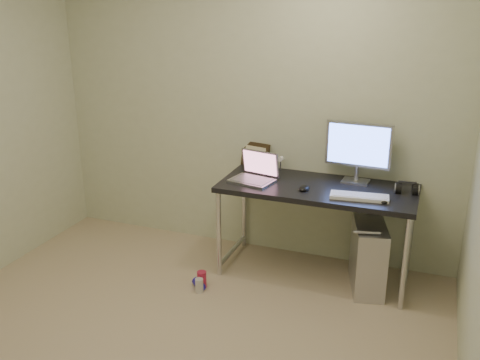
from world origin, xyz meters
name	(u,v)px	position (x,y,z in m)	size (l,w,h in m)	color
wall_back	(250,107)	(0.00, 1.75, 1.25)	(3.50, 0.02, 2.50)	beige
desk	(317,196)	(0.66, 1.43, 0.67)	(1.48, 0.65, 0.75)	black
tower_computer	(368,256)	(1.09, 1.37, 0.26)	(0.34, 0.54, 0.56)	silver
cable_a	(369,222)	(1.04, 1.70, 0.40)	(0.01, 0.01, 0.70)	black
cable_b	(380,226)	(1.13, 1.68, 0.38)	(0.01, 0.01, 0.72)	black
can_red	(202,279)	(-0.09, 0.91, 0.07)	(0.07, 0.07, 0.13)	#B01E41
can_white	(199,285)	(-0.07, 0.84, 0.06)	(0.06, 0.06, 0.11)	silver
can_blue	(199,284)	(-0.10, 0.89, 0.03)	(0.07, 0.07, 0.12)	#2118A7
laptop	(255,174)	(0.17, 1.39, 0.80)	(0.37, 0.33, 0.22)	#AAABB1
monitor	(358,148)	(0.92, 1.63, 1.03)	(0.51, 0.16, 0.47)	#AAABB1
keyboard	(359,197)	(1.00, 1.27, 0.76)	(0.41, 0.13, 0.02)	white
mouse_right	(385,200)	(1.19, 1.26, 0.77)	(0.06, 0.10, 0.03)	black
mouse_left	(304,187)	(0.59, 1.31, 0.77)	(0.07, 0.12, 0.04)	black
headphones	(407,189)	(1.31, 1.51, 0.78)	(0.17, 0.10, 0.11)	black
picture_frame	(255,155)	(0.06, 1.73, 0.85)	(0.26, 0.03, 0.21)	black
webcam	(281,160)	(0.29, 1.68, 0.84)	(0.05, 0.04, 0.13)	silver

